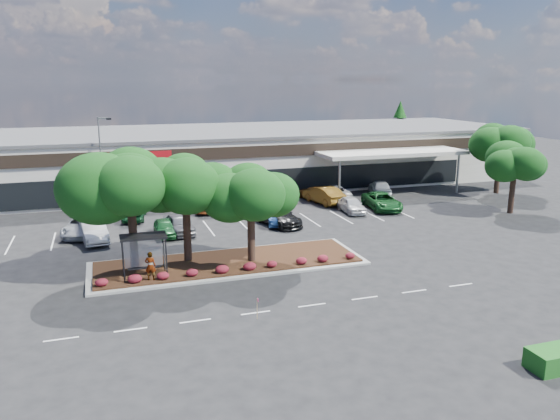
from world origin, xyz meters
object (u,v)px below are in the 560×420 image
object	(u,v)px
car_0	(94,231)
light_pole	(103,169)
car_1	(83,225)
survey_stake	(257,306)

from	to	relation	value
car_0	light_pole	bearing A→B (deg)	76.55
light_pole	car_1	size ratio (longest dim) A/B	1.59
car_1	car_0	bearing A→B (deg)	-56.93
light_pole	car_1	xyz separation A→B (m)	(-1.82, -8.59, -3.07)
light_pole	car_0	distance (m)	11.17
car_1	light_pole	bearing A→B (deg)	90.85
light_pole	survey_stake	xyz separation A→B (m)	(6.96, -28.08, -3.10)
survey_stake	car_0	xyz separation A→B (m)	(-8.00, 17.37, 0.08)
light_pole	survey_stake	world-z (taller)	light_pole
survey_stake	car_1	world-z (taller)	car_1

